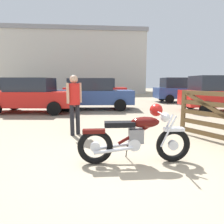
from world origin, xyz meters
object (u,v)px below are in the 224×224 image
red_hatchback_near (94,89)px  pale_sedan_back (220,93)px  silver_sedan_mid (94,94)px  vintage_motorcycle (138,136)px  blue_hatchback_right (22,89)px  bystander (74,99)px  dark_sedan_left (181,90)px  white_estate_far (32,95)px

red_hatchback_near → pale_sedan_back: bearing=-41.2°
silver_sedan_mid → red_hatchback_near: 4.45m
vintage_motorcycle → blue_hatchback_right: size_ratio=0.42×
bystander → pale_sedan_back: (7.05, 3.41, -0.10)m
silver_sedan_mid → red_hatchback_near: red_hatchback_near is taller
red_hatchback_near → vintage_motorcycle: bearing=-84.6°
red_hatchback_near → dark_sedan_left: 6.51m
vintage_motorcycle → bystander: 2.45m
vintage_motorcycle → blue_hatchback_right: blue_hatchback_right is taller
vintage_motorcycle → bystander: bearing=125.0°
pale_sedan_back → blue_hatchback_right: bearing=155.8°
white_estate_far → blue_hatchback_right: 6.01m
silver_sedan_mid → white_estate_far: same height
red_hatchback_near → silver_sedan_mid: bearing=-88.1°
white_estate_far → dark_sedan_left: dark_sedan_left is taller
red_hatchback_near → dark_sedan_left: (6.30, -1.62, -0.02)m
bystander → red_hatchback_near: (1.02, 9.58, -0.08)m
silver_sedan_mid → dark_sedan_left: 7.09m
silver_sedan_mid → blue_hatchback_right: bearing=143.7°
dark_sedan_left → white_estate_far: bearing=-155.0°
vintage_motorcycle → silver_sedan_mid: size_ratio=0.48×
silver_sedan_mid → dark_sedan_left: bearing=30.2°
pale_sedan_back → white_estate_far: pale_sedan_back is taller
vintage_motorcycle → pale_sedan_back: pale_sedan_back is taller
vintage_motorcycle → red_hatchback_near: (-0.20, 11.64, 0.45)m
white_estate_far → dark_sedan_left: size_ratio=1.10×
red_hatchback_near → blue_hatchback_right: 5.44m
bystander → white_estate_far: size_ratio=0.38×
silver_sedan_mid → white_estate_far: bearing=-159.7°
pale_sedan_back → silver_sedan_mid: size_ratio=0.92×
vintage_motorcycle → pale_sedan_back: bearing=47.6°
pale_sedan_back → dark_sedan_left: size_ratio=1.01×
blue_hatchback_right → dark_sedan_left: bearing=-20.0°
red_hatchback_near → blue_hatchback_right: bearing=179.9°
red_hatchback_near → white_estate_far: bearing=-117.9°
silver_sedan_mid → blue_hatchback_right: 7.14m
vintage_motorcycle → bystander: bystander is taller
silver_sedan_mid → dark_sedan_left: size_ratio=1.09×
white_estate_far → vintage_motorcycle: bearing=-52.5°
bystander → red_hatchback_near: size_ratio=0.34×
vintage_motorcycle → blue_hatchback_right: 13.32m
white_estate_far → red_hatchback_near: size_ratio=0.92×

